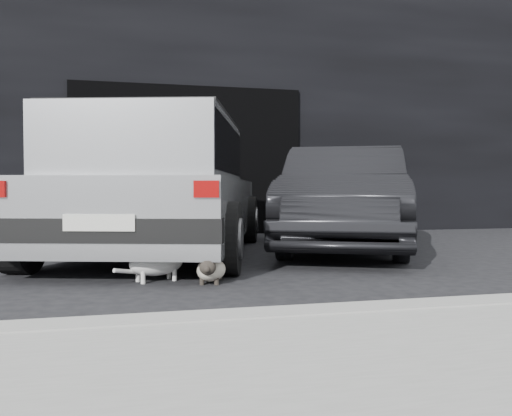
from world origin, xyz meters
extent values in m
plane|color=black|center=(0.00, 0.00, 0.00)|extent=(80.00, 80.00, 0.00)
cube|color=black|center=(1.00, 6.00, 2.50)|extent=(34.00, 4.00, 5.00)
cube|color=black|center=(1.00, 3.99, 1.30)|extent=(4.00, 0.10, 2.60)
cube|color=gray|center=(1.00, -2.60, 0.06)|extent=(18.00, 0.25, 0.12)
cube|color=gray|center=(1.00, -3.80, 0.06)|extent=(18.00, 2.20, 0.11)
cube|color=#B2B4B7|center=(0.33, 1.24, 0.56)|extent=(3.18, 4.84, 0.71)
cube|color=#B2B4B7|center=(0.26, 1.02, 1.27)|extent=(2.53, 3.35, 0.71)
cube|color=black|center=(0.26, 1.02, 1.27)|extent=(2.51, 3.24, 0.57)
cube|color=black|center=(-0.29, -0.82, 0.46)|extent=(1.98, 0.75, 0.21)
cube|color=black|center=(0.94, 3.30, 0.46)|extent=(1.98, 0.75, 0.21)
cube|color=silver|center=(-0.31, -0.92, 0.53)|extent=(0.58, 0.19, 0.14)
cube|color=#8C0707|center=(0.53, -1.16, 0.80)|extent=(0.21, 0.09, 0.14)
cube|color=black|center=(0.26, 1.02, 1.64)|extent=(2.44, 3.07, 0.03)
cylinder|color=black|center=(-1.06, -0.02, 0.34)|extent=(0.44, 0.73, 0.69)
cylinder|color=slate|center=(-1.19, 0.02, 0.34)|extent=(0.13, 0.37, 0.38)
cylinder|color=black|center=(0.80, -0.57, 0.34)|extent=(0.44, 0.73, 0.69)
cylinder|color=slate|center=(0.93, -0.61, 0.34)|extent=(0.13, 0.37, 0.38)
cylinder|color=black|center=(-0.16, 3.00, 0.34)|extent=(0.44, 0.73, 0.69)
cylinder|color=slate|center=(-0.29, 3.03, 0.34)|extent=(0.13, 0.37, 0.38)
cylinder|color=black|center=(1.70, 2.44, 0.34)|extent=(0.44, 0.73, 0.69)
cylinder|color=slate|center=(1.83, 2.40, 0.34)|extent=(0.13, 0.37, 0.38)
imported|color=black|center=(2.73, 1.16, 0.69)|extent=(3.05, 4.39, 1.37)
ellipsoid|color=beige|center=(0.61, -0.90, 0.11)|extent=(0.37, 0.54, 0.19)
ellipsoid|color=beige|center=(0.58, -1.01, 0.13)|extent=(0.26, 0.26, 0.18)
ellipsoid|color=black|center=(0.54, -1.14, 0.16)|extent=(0.17, 0.16, 0.12)
sphere|color=black|center=(0.53, -1.19, 0.15)|extent=(0.06, 0.06, 0.06)
cone|color=black|center=(0.58, -1.13, 0.22)|extent=(0.06, 0.07, 0.07)
cone|color=black|center=(0.51, -1.11, 0.22)|extent=(0.06, 0.07, 0.07)
cylinder|color=black|center=(0.63, -1.05, 0.03)|extent=(0.04, 0.04, 0.06)
cylinder|color=black|center=(0.51, -1.02, 0.03)|extent=(0.04, 0.04, 0.06)
cylinder|color=black|center=(0.71, -0.77, 0.03)|extent=(0.04, 0.04, 0.06)
cylinder|color=black|center=(0.59, -0.74, 0.03)|extent=(0.04, 0.04, 0.06)
cylinder|color=black|center=(0.68, -0.64, 0.07)|extent=(0.05, 0.27, 0.08)
ellipsoid|color=white|center=(0.15, -0.75, 0.15)|extent=(0.54, 0.39, 0.21)
ellipsoid|color=white|center=(0.27, -0.71, 0.18)|extent=(0.27, 0.27, 0.18)
ellipsoid|color=silver|center=(0.39, -0.67, 0.25)|extent=(0.16, 0.17, 0.12)
sphere|color=silver|center=(0.44, -0.65, 0.24)|extent=(0.06, 0.06, 0.06)
cone|color=silver|center=(0.36, -0.64, 0.31)|extent=(0.07, 0.06, 0.06)
cone|color=silver|center=(0.39, -0.70, 0.31)|extent=(0.07, 0.06, 0.06)
cylinder|color=silver|center=(0.27, -0.64, 0.06)|extent=(0.04, 0.04, 0.12)
cylinder|color=silver|center=(0.31, -0.76, 0.06)|extent=(0.04, 0.04, 0.12)
cylinder|color=silver|center=(0.00, -0.73, 0.06)|extent=(0.04, 0.04, 0.12)
cylinder|color=silver|center=(0.04, -0.85, 0.06)|extent=(0.04, 0.04, 0.12)
cylinder|color=silver|center=(-0.10, -0.83, 0.11)|extent=(0.23, 0.19, 0.08)
ellipsoid|color=gray|center=(0.08, -0.79, 0.18)|extent=(0.21, 0.18, 0.09)
camera|label=1|loc=(-0.12, -5.49, 0.80)|focal=38.00mm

